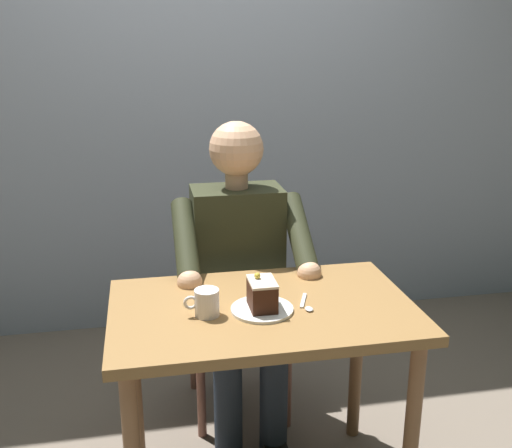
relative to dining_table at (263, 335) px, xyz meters
The scene contains 8 objects.
cafe_rear_panel 1.72m from the dining_table, 90.00° to the right, with size 6.40×0.12×3.00m, color #96A1B4.
dining_table is the anchor object (origin of this frame).
chair 0.62m from the dining_table, 90.00° to the right, with size 0.42×0.42×0.92m.
seated_person 0.44m from the dining_table, 90.00° to the right, with size 0.53×0.58×1.27m.
dessert_plate 0.12m from the dining_table, 75.67° to the left, with size 0.20×0.20×0.01m, color white.
cake_slice 0.17m from the dining_table, 75.45° to the left, with size 0.08×0.12×0.12m.
coffee_cup 0.24m from the dining_table, 10.91° to the left, with size 0.11×0.08×0.09m.
dessert_spoon 0.18m from the dining_table, 167.27° to the left, with size 0.05×0.14×0.01m.
Camera 1 is at (0.36, 1.74, 1.58)m, focal length 41.61 mm.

